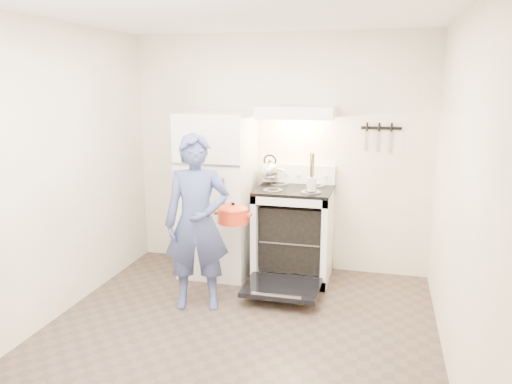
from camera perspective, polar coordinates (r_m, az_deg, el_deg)
floor at (r=4.09m, az=-2.92°, el=-16.91°), size 3.60×3.60×0.00m
back_wall at (r=5.36m, az=2.64°, el=4.39°), size 3.20×0.02×2.50m
refrigerator at (r=5.25m, az=-4.39°, el=-0.24°), size 0.70×0.70×1.70m
stove_body at (r=5.18m, az=4.32°, el=-4.89°), size 0.76×0.65×0.92m
cooktop at (r=5.06m, az=4.41°, el=0.25°), size 0.76×0.65×0.03m
backsplash at (r=5.31m, az=4.96°, el=2.10°), size 0.76×0.07×0.20m
oven_door at (r=4.75m, az=2.97°, el=-10.85°), size 0.70×0.54×0.04m
oven_rack at (r=5.19m, az=4.32°, el=-5.10°), size 0.60×0.52×0.01m
range_hood at (r=5.03m, az=4.71°, el=9.09°), size 0.76×0.50×0.12m
knife_strip at (r=5.20m, az=14.13°, el=7.10°), size 0.40×0.02×0.03m
pizza_stone at (r=5.19m, az=4.63°, el=-4.95°), size 0.30×0.30×0.02m
tea_kettle at (r=5.23m, az=1.59°, el=2.60°), size 0.26×0.21×0.31m
utensil_jar at (r=4.81m, az=6.37°, el=0.90°), size 0.11×0.11×0.13m
person at (r=4.44m, az=-6.75°, el=-3.52°), size 0.65×0.51×1.58m
dutch_oven at (r=4.63m, az=-2.63°, el=-2.74°), size 0.35×0.28×0.23m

